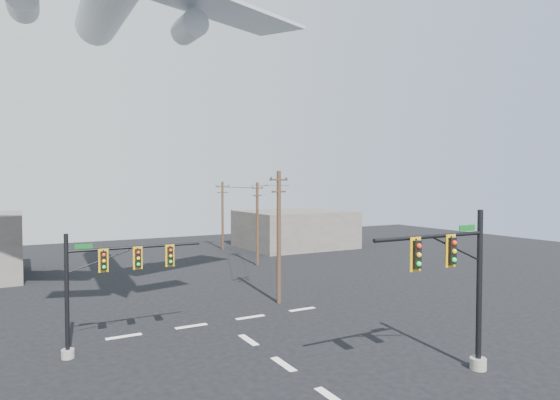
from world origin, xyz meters
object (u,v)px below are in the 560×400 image
signal_mast_far (105,284)px  utility_pole_c (223,214)px  utility_pole_a (279,234)px  utility_pole_b (257,222)px  signal_mast_near (460,288)px

signal_mast_far → utility_pole_c: 38.27m
utility_pole_a → utility_pole_b: size_ratio=1.09×
utility_pole_a → signal_mast_far: bearing=177.2°
utility_pole_b → utility_pole_c: bearing=59.3°
utility_pole_a → utility_pole_b: (5.61, 14.99, -0.41)m
utility_pole_b → utility_pole_c: 13.43m
signal_mast_far → utility_pole_b: size_ratio=0.81×
utility_pole_a → signal_mast_near: bearing=-108.3°
utility_pole_a → utility_pole_c: (7.01, 28.34, -0.34)m
utility_pole_b → utility_pole_c: size_ratio=0.98×
utility_pole_b → signal_mast_far: bearing=-158.1°
signal_mast_far → utility_pole_b: utility_pole_b is taller
utility_pole_b → utility_pole_c: (1.39, 13.36, 0.07)m
signal_mast_near → utility_pole_c: size_ratio=0.84×
signal_mast_far → utility_pole_c: utility_pole_c is taller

